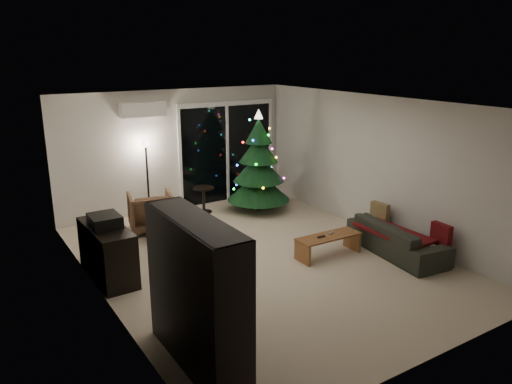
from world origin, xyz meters
TOP-DOWN VIEW (x-y plane):
  - room at (0.46, 1.49)m, footprint 6.50×7.51m
  - bookshelf at (-2.25, -1.93)m, footprint 1.05×1.67m
  - media_cabinet at (-2.25, 0.67)m, footprint 0.53×1.31m
  - stereo at (-2.25, 0.67)m, footprint 0.41×0.48m
  - armchair at (-0.98, 2.27)m, footprint 0.94×0.95m
  - ottoman at (-1.01, 1.56)m, footprint 0.48×0.48m
  - cardboard_box_a at (-1.01, 0.99)m, footprint 0.43×0.34m
  - cardboard_box_b at (-0.32, 1.07)m, footprint 0.53×0.49m
  - side_table at (0.33, 2.68)m, footprint 0.50×0.50m
  - floor_lamp at (-0.73, 3.02)m, footprint 0.25×0.25m
  - sofa at (2.05, -0.98)m, footprint 0.95×1.91m
  - sofa_throw at (1.95, -0.98)m, footprint 0.57×1.32m
  - cushion_a at (2.30, -0.33)m, footprint 0.14×0.36m
  - cushion_b at (2.30, -1.63)m, footprint 0.13×0.36m
  - coffee_table at (1.02, -0.45)m, footprint 1.12×0.41m
  - remote_a at (0.87, -0.45)m, footprint 0.14×0.04m
  - remote_b at (1.12, -0.40)m, footprint 0.13×0.08m
  - christmas_tree at (1.36, 2.18)m, footprint 1.54×1.54m

SIDE VIEW (x-z plane):
  - cardboard_box_a at x=-1.01m, z-range 0.00..0.28m
  - cardboard_box_b at x=-0.32m, z-range 0.00..0.30m
  - coffee_table at x=1.02m, z-range 0.00..0.35m
  - ottoman at x=-1.01m, z-range 0.00..0.40m
  - sofa at x=2.05m, z-range 0.00..0.54m
  - side_table at x=0.33m, z-range 0.00..0.54m
  - remote_a at x=0.87m, z-range 0.35..0.37m
  - remote_b at x=1.12m, z-range 0.35..0.37m
  - armchair at x=-0.98m, z-range 0.00..0.73m
  - sofa_throw at x=1.95m, z-range 0.37..0.41m
  - media_cabinet at x=-2.25m, z-range 0.00..0.81m
  - cushion_a at x=2.30m, z-range 0.31..0.66m
  - cushion_b at x=2.30m, z-range 0.31..0.66m
  - floor_lamp at x=-0.73m, z-range 0.00..1.54m
  - bookshelf at x=-2.25m, z-range 0.00..1.64m
  - stereo at x=-2.25m, z-range 0.81..0.98m
  - room at x=0.46m, z-range -0.28..2.32m
  - christmas_tree at x=1.36m, z-range 0.00..2.11m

